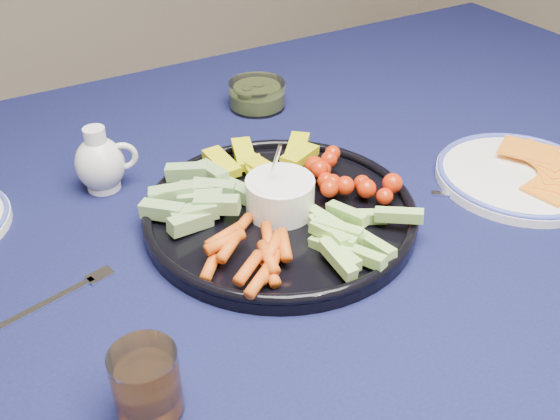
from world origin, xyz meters
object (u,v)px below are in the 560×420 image
cheese_plate (519,174)px  crudite_platter (278,208)px  juice_tumbler (147,387)px  dining_table (320,224)px  creamer_pitcher (101,163)px  pickle_bowl (257,96)px

cheese_plate → crudite_platter: bearing=165.5°
crudite_platter → juice_tumbler: size_ratio=4.87×
dining_table → juice_tumbler: juice_tumbler is taller
juice_tumbler → cheese_plate: bearing=10.1°
creamer_pitcher → pickle_bowl: bearing=21.0°
crudite_platter → juice_tumbler: bearing=-141.8°
creamer_pitcher → cheese_plate: 0.62m
crudite_platter → creamer_pitcher: bearing=131.7°
creamer_pitcher → cheese_plate: size_ratio=0.41×
dining_table → cheese_plate: cheese_plate is taller
creamer_pitcher → juice_tumbler: creamer_pitcher is taller
dining_table → pickle_bowl: pickle_bowl is taller
cheese_plate → juice_tumbler: 0.64m
pickle_bowl → juice_tumbler: juice_tumbler is taller
pickle_bowl → creamer_pitcher: bearing=-159.0°
creamer_pitcher → pickle_bowl: 0.35m
crudite_platter → juice_tumbler: (-0.26, -0.21, 0.01)m
juice_tumbler → pickle_bowl: bearing=52.6°
creamer_pitcher → juice_tumbler: size_ratio=1.29×
dining_table → crudite_platter: size_ratio=4.47×
pickle_bowl → juice_tumbler: (-0.41, -0.53, 0.01)m
pickle_bowl → cheese_plate: bearing=-62.6°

